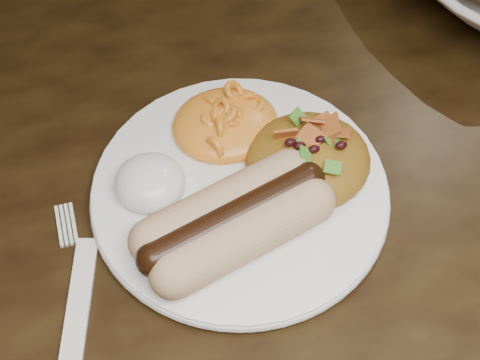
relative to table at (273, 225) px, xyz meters
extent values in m
cube|color=black|center=(0.00, 0.00, 0.07)|extent=(1.60, 0.90, 0.04)
cylinder|color=white|center=(-0.04, -0.02, 0.10)|extent=(0.28, 0.28, 0.01)
cylinder|color=tan|center=(-0.05, -0.08, 0.12)|extent=(0.12, 0.06, 0.03)
cylinder|color=tan|center=(-0.05, -0.04, 0.12)|extent=(0.12, 0.06, 0.03)
cylinder|color=#331809|center=(-0.05, -0.06, 0.12)|extent=(0.12, 0.06, 0.02)
ellipsoid|color=orange|center=(-0.03, 0.03, 0.12)|extent=(0.09, 0.09, 0.03)
ellipsoid|color=white|center=(-0.10, -0.01, 0.12)|extent=(0.07, 0.07, 0.03)
ellipsoid|color=#A7280A|center=(0.02, -0.02, 0.12)|extent=(0.09, 0.09, 0.04)
cube|color=white|center=(-0.16, -0.08, 0.09)|extent=(0.05, 0.12, 0.00)
camera|label=1|loc=(-0.12, -0.32, 0.55)|focal=55.00mm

